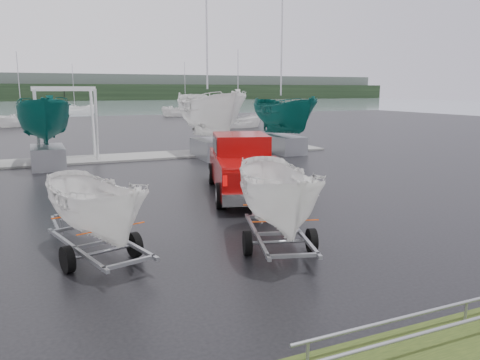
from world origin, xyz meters
TOP-DOWN VIEW (x-y plane):
  - ground_plane at (0.00, 0.00)m, footprint 120.00×120.00m
  - lake at (0.00, 100.00)m, footprint 300.00×300.00m
  - dock at (0.00, 13.00)m, footprint 30.00×3.00m
  - treeline at (0.00, 170.00)m, footprint 300.00×8.00m
  - far_hill at (0.00, 178.00)m, footprint 300.00×6.00m
  - pickup_truck at (4.72, 1.80)m, footprint 4.07×7.00m
  - trailer_hitched at (2.73, -4.76)m, footprint 2.18×3.79m
  - trailer_parked at (-1.44, -3.75)m, footprint 2.08×3.78m
  - boat_hoist at (-0.95, 13.00)m, footprint 3.30×2.18m
  - keelboat_1 at (-2.06, 11.20)m, footprint 2.54×3.20m
  - keelboat_2 at (6.80, 11.00)m, footprint 2.81×3.20m
  - keelboat_3 at (11.82, 11.30)m, footprint 2.42×3.20m
  - mast_rack_2 at (4.00, -9.50)m, footprint 7.00×0.56m
  - moored_boat_1 at (-3.71, 42.46)m, footprint 3.41×3.41m
  - moored_boat_2 at (17.15, 30.81)m, footprint 2.46×2.41m
  - moored_boat_3 at (18.50, 53.65)m, footprint 3.40×3.35m
  - moored_boat_5 at (3.75, 66.36)m, footprint 4.11×4.10m

SIDE VIEW (x-z plane):
  - lake at x=0.00m, z-range -0.01..-0.01m
  - ground_plane at x=0.00m, z-range 0.00..0.00m
  - moored_boat_5 at x=3.75m, z-range -5.91..5.92m
  - moored_boat_3 at x=18.50m, z-range -5.79..5.79m
  - moored_boat_1 at x=-3.71m, z-range -5.58..5.59m
  - moored_boat_2 at x=17.15m, z-range -5.48..5.49m
  - dock at x=0.00m, z-range -0.01..0.11m
  - mast_rack_2 at x=4.00m, z-range 0.32..0.38m
  - pickup_truck at x=4.72m, z-range 0.05..2.25m
  - trailer_parked at x=-1.44m, z-range 0.20..4.80m
  - boat_hoist at x=-0.95m, z-range 0.61..4.73m
  - trailer_hitched at x=2.73m, z-range 0.21..5.31m
  - treeline at x=0.00m, z-range 0.00..6.00m
  - keelboat_3 at x=11.82m, z-range -1.45..9.14m
  - keelboat_1 at x=-2.06m, z-range 0.11..7.97m
  - keelboat_2 at x=6.80m, z-range -1.03..9.96m
  - far_hill at x=0.00m, z-range 0.00..10.00m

